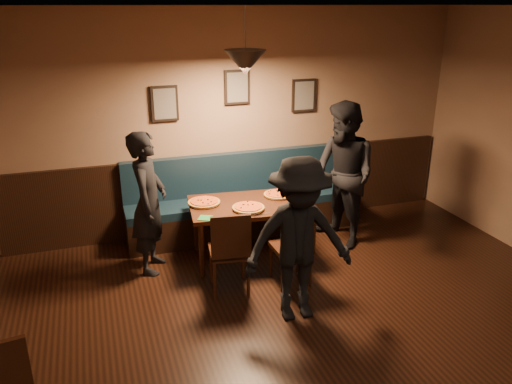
# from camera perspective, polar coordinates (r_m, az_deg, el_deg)

# --- Properties ---
(ceiling) EXTENTS (7.00, 7.00, 0.00)m
(ceiling) POSITION_cam_1_polar(r_m,az_deg,el_deg) (3.11, 17.11, 19.37)
(ceiling) COLOR silver
(ceiling) RESTS_ON ground
(wall_back) EXTENTS (6.00, 0.00, 6.00)m
(wall_back) POSITION_cam_1_polar(r_m,az_deg,el_deg) (6.47, -2.18, 7.85)
(wall_back) COLOR #8C704F
(wall_back) RESTS_ON ground
(wainscot) EXTENTS (5.88, 0.06, 1.00)m
(wainscot) POSITION_cam_1_polar(r_m,az_deg,el_deg) (6.70, -2.01, 0.26)
(wainscot) COLOR black
(wainscot) RESTS_ON ground
(booth_bench) EXTENTS (3.00, 0.60, 1.00)m
(booth_bench) POSITION_cam_1_polar(r_m,az_deg,el_deg) (6.46, -1.33, -0.52)
(booth_bench) COLOR #0F232D
(booth_bench) RESTS_ON ground
(picture_left) EXTENTS (0.32, 0.04, 0.42)m
(picture_left) POSITION_cam_1_polar(r_m,az_deg,el_deg) (6.20, -10.27, 9.80)
(picture_left) COLOR black
(picture_left) RESTS_ON wall_back
(picture_center) EXTENTS (0.32, 0.04, 0.42)m
(picture_center) POSITION_cam_1_polar(r_m,az_deg,el_deg) (6.36, -2.16, 11.75)
(picture_center) COLOR black
(picture_center) RESTS_ON wall_back
(picture_right) EXTENTS (0.32, 0.04, 0.42)m
(picture_right) POSITION_cam_1_polar(r_m,az_deg,el_deg) (6.69, 5.40, 10.81)
(picture_right) COLOR black
(picture_right) RESTS_ON wall_back
(pendant_lamp) EXTENTS (0.44, 0.44, 0.25)m
(pendant_lamp) POSITION_cam_1_polar(r_m,az_deg,el_deg) (5.35, -1.22, 14.43)
(pendant_lamp) COLOR black
(pendant_lamp) RESTS_ON ceiling
(dining_table) EXTENTS (1.36, 0.96, 0.68)m
(dining_table) POSITION_cam_1_polar(r_m,az_deg,el_deg) (5.87, -1.09, -4.43)
(dining_table) COLOR black
(dining_table) RESTS_ON floor
(chair_near_left) EXTENTS (0.45, 0.45, 0.90)m
(chair_near_left) POSITION_cam_1_polar(r_m,az_deg,el_deg) (5.22, -3.06, -6.49)
(chair_near_left) COLOR black
(chair_near_left) RESTS_ON floor
(chair_near_right) EXTENTS (0.39, 0.39, 0.85)m
(chair_near_right) POSITION_cam_1_polar(r_m,az_deg,el_deg) (5.36, 3.97, -6.05)
(chair_near_right) COLOR black
(chair_near_right) RESTS_ON floor
(diner_left) EXTENTS (0.56, 0.67, 1.59)m
(diner_left) POSITION_cam_1_polar(r_m,az_deg,el_deg) (5.58, -12.01, -1.23)
(diner_left) COLOR black
(diner_left) RESTS_ON floor
(diner_right) EXTENTS (0.82, 0.97, 1.77)m
(diner_right) POSITION_cam_1_polar(r_m,az_deg,el_deg) (6.13, 9.82, 1.83)
(diner_right) COLOR black
(diner_right) RESTS_ON floor
(diner_front) EXTENTS (1.06, 0.66, 1.58)m
(diner_front) POSITION_cam_1_polar(r_m,az_deg,el_deg) (4.64, 4.85, -5.46)
(diner_front) COLOR black
(diner_front) RESTS_ON floor
(pizza_a) EXTENTS (0.40, 0.40, 0.04)m
(pizza_a) POSITION_cam_1_polar(r_m,az_deg,el_deg) (5.75, -5.88, -1.17)
(pizza_a) COLOR orange
(pizza_a) RESTS_ON dining_table
(pizza_b) EXTENTS (0.44, 0.44, 0.04)m
(pizza_b) POSITION_cam_1_polar(r_m,az_deg,el_deg) (5.57, -0.87, -1.79)
(pizza_b) COLOR orange
(pizza_b) RESTS_ON dining_table
(pizza_c) EXTENTS (0.38, 0.38, 0.04)m
(pizza_c) POSITION_cam_1_polar(r_m,az_deg,el_deg) (5.96, 2.48, -0.28)
(pizza_c) COLOR orange
(pizza_c) RESTS_ON dining_table
(soda_glass) EXTENTS (0.09, 0.09, 0.14)m
(soda_glass) POSITION_cam_1_polar(r_m,az_deg,el_deg) (5.66, 5.28, -0.95)
(soda_glass) COLOR black
(soda_glass) RESTS_ON dining_table
(tabasco_bottle) EXTENTS (0.03, 0.03, 0.12)m
(tabasco_bottle) POSITION_cam_1_polar(r_m,az_deg,el_deg) (5.83, 3.58, -0.32)
(tabasco_bottle) COLOR #9C0512
(tabasco_bottle) RESTS_ON dining_table
(napkin_a) EXTENTS (0.17, 0.17, 0.01)m
(napkin_a) POSITION_cam_1_polar(r_m,az_deg,el_deg) (5.80, -6.76, -1.17)
(napkin_a) COLOR #1F762B
(napkin_a) RESTS_ON dining_table
(napkin_b) EXTENTS (0.19, 0.19, 0.01)m
(napkin_b) POSITION_cam_1_polar(r_m,az_deg,el_deg) (5.38, -5.75, -2.93)
(napkin_b) COLOR #227F3A
(napkin_b) RESTS_ON dining_table
(cutlery_set) EXTENTS (0.18, 0.07, 0.00)m
(cutlery_set) POSITION_cam_1_polar(r_m,az_deg,el_deg) (5.41, -0.21, -2.68)
(cutlery_set) COLOR #BCBCC1
(cutlery_set) RESTS_ON dining_table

